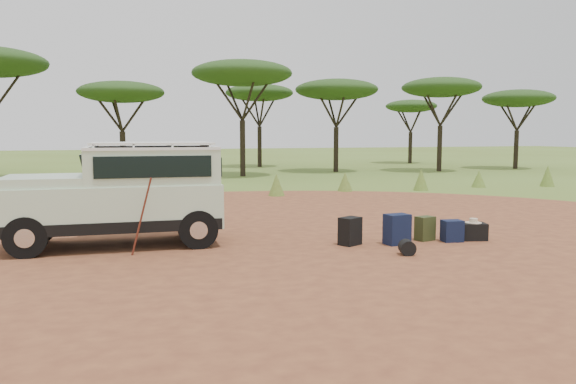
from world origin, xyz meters
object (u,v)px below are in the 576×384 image
object	(u,v)px
walking_staff	(141,217)
duffel_navy	(452,231)
backpack_navy	(397,229)
backpack_olive	(425,229)
backpack_black	(350,231)
hard_case	(473,232)
safari_vehicle	(123,196)

from	to	relation	value
walking_staff	duffel_navy	size ratio (longest dim) A/B	3.30
backpack_navy	backpack_olive	xyz separation A→B (m)	(0.77, 0.20, -0.05)
backpack_black	hard_case	xyz separation A→B (m)	(2.70, -0.32, -0.10)
backpack_black	hard_case	world-z (taller)	backpack_black
safari_vehicle	hard_case	xyz separation A→B (m)	(7.04, -1.72, -0.82)
walking_staff	backpack_black	world-z (taller)	walking_staff
walking_staff	hard_case	size ratio (longest dim) A/B	2.89
backpack_navy	duffel_navy	distance (m)	1.24
safari_vehicle	hard_case	world-z (taller)	safari_vehicle
duffel_navy	backpack_olive	bearing A→B (deg)	156.04
backpack_black	backpack_navy	xyz separation A→B (m)	(0.93, -0.24, 0.03)
backpack_black	backpack_navy	size ratio (longest dim) A/B	0.91
safari_vehicle	backpack_black	world-z (taller)	safari_vehicle
backpack_black	backpack_olive	xyz separation A→B (m)	(1.70, -0.04, -0.03)
safari_vehicle	duffel_navy	xyz separation A→B (m)	(6.51, -1.73, -0.77)
safari_vehicle	backpack_olive	size ratio (longest dim) A/B	8.48
backpack_olive	safari_vehicle	bearing A→B (deg)	153.84
hard_case	duffel_navy	bearing A→B (deg)	-163.42
hard_case	walking_staff	bearing A→B (deg)	-170.01
safari_vehicle	walking_staff	world-z (taller)	safari_vehicle
safari_vehicle	walking_staff	size ratio (longest dim) A/B	2.90
walking_staff	safari_vehicle	bearing A→B (deg)	41.64
backpack_olive	hard_case	xyz separation A→B (m)	(1.00, -0.27, -0.07)
backpack_navy	duffel_navy	world-z (taller)	backpack_navy
backpack_black	backpack_olive	distance (m)	1.70
walking_staff	backpack_olive	distance (m)	5.78
backpack_olive	duffel_navy	distance (m)	0.55
backpack_navy	duffel_navy	bearing A→B (deg)	-10.62
backpack_olive	hard_case	world-z (taller)	backpack_olive
backpack_navy	backpack_black	bearing A→B (deg)	159.23
backpack_black	backpack_navy	distance (m)	0.96
walking_staff	hard_case	bearing A→B (deg)	-67.93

